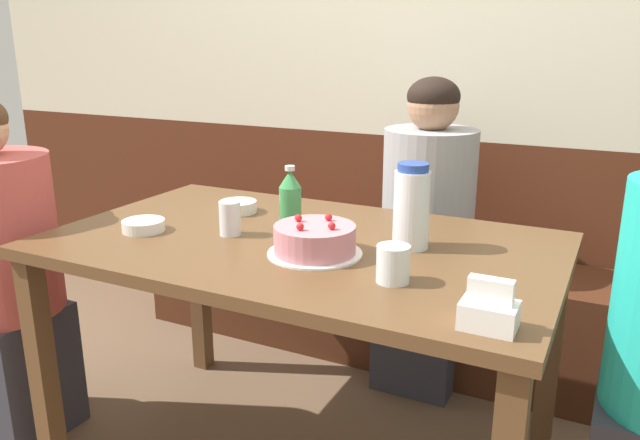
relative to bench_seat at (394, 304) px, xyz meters
The scene contains 12 objects.
back_wall 1.04m from the bench_seat, 90.00° to the left, with size 4.80×0.04×2.50m.
bench_seat is the anchor object (origin of this frame).
dining_table 0.94m from the bench_seat, 90.00° to the right, with size 1.44×0.86×0.76m.
birthday_cake 1.09m from the bench_seat, 84.17° to the right, with size 0.25×0.25×0.10m.
water_pitcher 1.04m from the bench_seat, 68.24° to the right, with size 0.10×0.10×0.23m.
soju_bottle 0.98m from the bench_seat, 95.71° to the right, with size 0.07×0.07×0.19m.
napkin_holder 1.43m from the bench_seat, 62.69° to the right, with size 0.11×0.08×0.11m.
bowl_soup_white 0.92m from the bench_seat, 115.83° to the right, with size 0.12×0.12×0.04m.
bowl_rice_small 1.20m from the bench_seat, 115.32° to the right, with size 0.13×0.13×0.03m.
glass_water_tall 1.22m from the bench_seat, 71.17° to the right, with size 0.08×0.08×0.09m.
glass_tumbler_short 1.07m from the bench_seat, 103.05° to the right, with size 0.06×0.06×0.10m.
person_teal_shirt 0.40m from the bench_seat, 40.21° to the right, with size 0.34×0.34×1.18m.
Camera 1 is at (0.81, -1.49, 1.31)m, focal length 35.00 mm.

